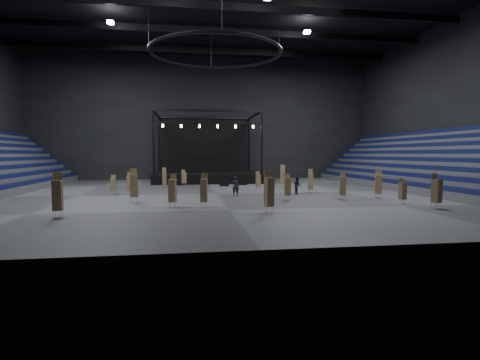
{
  "coord_description": "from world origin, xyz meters",
  "views": [
    {
      "loc": [
        -2.86,
        -35.03,
        3.73
      ],
      "look_at": [
        1.97,
        -2.0,
        1.4
      ],
      "focal_mm": 28.0,
      "sensor_mm": 36.0,
      "label": 1
    }
  ],
  "objects": [
    {
      "name": "chair_stack_12",
      "position": [
        -1.6,
        -9.04,
        1.23
      ],
      "size": [
        0.55,
        0.55,
        2.39
      ],
      "rotation": [
        0.0,
        0.0,
        -0.24
      ],
      "color": "silver",
      "rests_on": "floor"
    },
    {
      "name": "chair_stack_11",
      "position": [
        -6.77,
        -5.73,
        1.37
      ],
      "size": [
        0.66,
        0.66,
        2.62
      ],
      "rotation": [
        0.0,
        0.0,
        0.24
      ],
      "color": "silver",
      "rests_on": "floor"
    },
    {
      "name": "chair_stack_8",
      "position": [
        -10.28,
        -11.99,
        1.37
      ],
      "size": [
        0.55,
        0.55,
        2.65
      ],
      "rotation": [
        0.0,
        0.0,
        0.08
      ],
      "color": "silver",
      "rests_on": "floor"
    },
    {
      "name": "chair_stack_1",
      "position": [
        2.37,
        -11.99,
        1.37
      ],
      "size": [
        0.61,
        0.61,
        2.69
      ],
      "rotation": [
        0.0,
        0.0,
        0.28
      ],
      "color": "silver",
      "rests_on": "floor"
    },
    {
      "name": "man_center",
      "position": [
        1.52,
        -2.33,
        0.89
      ],
      "size": [
        0.73,
        0.56,
        1.77
      ],
      "primitive_type": "imported",
      "rotation": [
        0.0,
        0.0,
        2.91
      ],
      "color": "black",
      "rests_on": "floor"
    },
    {
      "name": "chair_stack_0",
      "position": [
        13.14,
        -9.37,
        1.02
      ],
      "size": [
        0.48,
        0.48,
        1.92
      ],
      "rotation": [
        0.0,
        0.0,
        0.17
      ],
      "color": "silver",
      "rests_on": "floor"
    },
    {
      "name": "wall_back",
      "position": [
        0.0,
        21.0,
        9.0
      ],
      "size": [
        50.0,
        0.2,
        18.0
      ],
      "primitive_type": "cube",
      "color": "black",
      "rests_on": "ground"
    },
    {
      "name": "flight_case_mid",
      "position": [
        1.61,
        7.97,
        0.35
      ],
      "size": [
        1.14,
        0.76,
        0.7
      ],
      "primitive_type": "cube",
      "rotation": [
        0.0,
        0.0,
        -0.25
      ],
      "color": "black",
      "rests_on": "floor"
    },
    {
      "name": "chair_stack_7",
      "position": [
        5.27,
        -5.87,
        1.15
      ],
      "size": [
        0.51,
        0.51,
        2.17
      ],
      "rotation": [
        0.0,
        0.0,
        -0.1
      ],
      "color": "silver",
      "rests_on": "floor"
    },
    {
      "name": "chair_stack_10",
      "position": [
        4.5,
        2.41,
        1.03
      ],
      "size": [
        0.49,
        0.49,
        1.96
      ],
      "rotation": [
        0.0,
        0.0,
        0.19
      ],
      "color": "silver",
      "rests_on": "floor"
    },
    {
      "name": "chair_stack_14",
      "position": [
        -3.77,
        -8.74,
        1.22
      ],
      "size": [
        0.58,
        0.58,
        2.36
      ],
      "rotation": [
        0.0,
        0.0,
        -0.3
      ],
      "color": "silver",
      "rests_on": "floor"
    },
    {
      "name": "chair_stack_13",
      "position": [
        -7.96,
        0.36,
        1.08
      ],
      "size": [
        0.47,
        0.47,
        2.03
      ],
      "rotation": [
        0.0,
        0.0,
        -0.05
      ],
      "color": "silver",
      "rests_on": "floor"
    },
    {
      "name": "chair_stack_4",
      "position": [
        7.91,
        5.6,
        1.31
      ],
      "size": [
        0.64,
        0.64,
        2.51
      ],
      "rotation": [
        0.0,
        0.0,
        -0.27
      ],
      "color": "silver",
      "rests_on": "floor"
    },
    {
      "name": "wall_right",
      "position": [
        25.0,
        0.0,
        9.0
      ],
      "size": [
        0.2,
        42.0,
        18.0
      ],
      "primitive_type": "cube",
      "color": "black",
      "rests_on": "ground"
    },
    {
      "name": "truss_ring",
      "position": [
        -0.0,
        0.0,
        13.0
      ],
      "size": [
        12.3,
        12.3,
        5.15
      ],
      "color": "black",
      "rests_on": "ceiling"
    },
    {
      "name": "chair_stack_2",
      "position": [
        8.95,
        -0.84,
        1.18
      ],
      "size": [
        0.48,
        0.48,
        2.31
      ],
      "rotation": [
        0.0,
        0.0,
        -0.16
      ],
      "color": "silver",
      "rests_on": "floor"
    },
    {
      "name": "chair_stack_15",
      "position": [
        13.06,
        -5.96,
        1.25
      ],
      "size": [
        0.67,
        0.67,
        2.36
      ],
      "rotation": [
        0.0,
        0.0,
        -0.4
      ],
      "color": "silver",
      "rests_on": "floor"
    },
    {
      "name": "chair_stack_9",
      "position": [
        -3.04,
        8.01,
        1.04
      ],
      "size": [
        0.59,
        0.59,
        1.94
      ],
      "rotation": [
        0.0,
        0.0,
        0.33
      ],
      "color": "silver",
      "rests_on": "floor"
    },
    {
      "name": "roof_girders",
      "position": [
        0.0,
        -0.0,
        17.2
      ],
      "size": [
        49.0,
        30.35,
        0.7
      ],
      "color": "black",
      "rests_on": "ceiling"
    },
    {
      "name": "stage",
      "position": [
        0.0,
        16.24,
        1.45
      ],
      "size": [
        14.0,
        10.0,
        9.2
      ],
      "color": "black",
      "rests_on": "floor"
    },
    {
      "name": "wall_front",
      "position": [
        0.0,
        -21.0,
        9.0
      ],
      "size": [
        50.0,
        0.2,
        18.0
      ],
      "primitive_type": "cube",
      "color": "black",
      "rests_on": "ground"
    },
    {
      "name": "chair_stack_5",
      "position": [
        9.85,
        -6.15,
        1.16
      ],
      "size": [
        0.53,
        0.53,
        2.23
      ],
      "rotation": [
        0.0,
        0.0,
        -0.24
      ],
      "color": "silver",
      "rests_on": "floor"
    },
    {
      "name": "flight_case_right",
      "position": [
        3.87,
        9.25,
        0.4
      ],
      "size": [
        1.3,
        0.85,
        0.8
      ],
      "primitive_type": "cube",
      "rotation": [
        0.0,
        0.0,
        -0.22
      ],
      "color": "black",
      "rests_on": "floor"
    },
    {
      "name": "chair_stack_16",
      "position": [
        13.99,
        -11.99,
        1.27
      ],
      "size": [
        0.68,
        0.68,
        2.42
      ],
      "rotation": [
        0.0,
        0.0,
        0.39
      ],
      "color": "silver",
      "rests_on": "floor"
    },
    {
      "name": "crew_member",
      "position": [
        7.51,
        -1.26,
        0.77
      ],
      "size": [
        0.66,
        0.81,
        1.55
      ],
      "primitive_type": "imported",
      "rotation": [
        0.0,
        0.0,
        1.67
      ],
      "color": "black",
      "rests_on": "floor"
    },
    {
      "name": "floor",
      "position": [
        0.0,
        0.0,
        0.0
      ],
      "size": [
        50.0,
        50.0,
        0.0
      ],
      "primitive_type": "plane",
      "color": "#4A4A4D",
      "rests_on": "ground"
    },
    {
      "name": "chair_stack_6",
      "position": [
        -5.16,
        6.74,
        1.15
      ],
      "size": [
        0.49,
        0.49,
        2.24
      ],
      "rotation": [
        0.0,
        0.0,
        0.16
      ],
      "color": "silver",
      "rests_on": "floor"
    },
    {
      "name": "chair_stack_3",
      "position": [
        -9.41,
        0.34,
        0.98
      ],
      "size": [
        0.45,
        0.45,
        1.81
      ],
      "rotation": [
        0.0,
        0.0,
        0.05
      ],
      "color": "silver",
      "rests_on": "floor"
    },
    {
      "name": "bleachers_right",
      "position": [
        22.94,
        0.0,
        1.73
      ],
      "size": [
        7.2,
        40.0,
        6.4
      ],
      "color": "#4D4E50",
      "rests_on": "floor"
    },
    {
      "name": "flight_case_left",
      "position": [
        -3.68,
        9.92,
        0.4
      ],
      "size": [
        1.25,
        0.74,
        0.79
      ],
      "primitive_type": "cube",
      "rotation": [
        0.0,
        0.0,
        -0.12
      ],
      "color": "black",
      "rests_on": "floor"
    }
  ]
}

